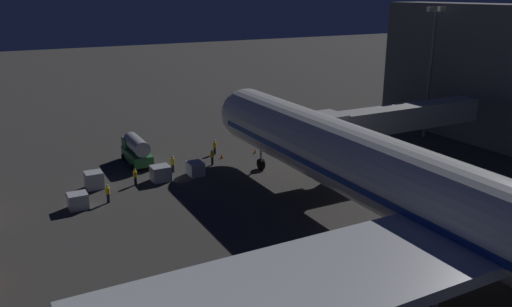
{
  "coord_description": "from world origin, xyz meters",
  "views": [
    {
      "loc": [
        25.23,
        26.33,
        18.52
      ],
      "look_at": [
        3.0,
        -15.55,
        3.5
      ],
      "focal_mm": 35.98,
      "sensor_mm": 36.0,
      "label": 1
    }
  ],
  "objects_px": {
    "baggage_container_spare": "(94,180)",
    "traffic_cone_nose_starboard": "(222,156)",
    "airliner_at_gate": "(494,226)",
    "apron_floodlight_mast": "(431,63)",
    "traffic_cone_nose_port": "(255,151)",
    "ground_crew_near_nose_gear": "(212,156)",
    "ground_crew_by_belt_loader": "(215,146)",
    "baggage_container_mid_row": "(78,201)",
    "fuel_tanker": "(136,149)",
    "baggage_container_near_belt": "(161,173)",
    "baggage_container_far_row": "(195,169)",
    "jet_bridge": "(386,120)",
    "ground_crew_by_tug": "(108,193)",
    "ground_crew_under_port_wing": "(135,176)",
    "ground_crew_marshaller_fwd": "(173,163)"
  },
  "relations": [
    {
      "from": "ground_crew_by_belt_loader",
      "to": "airliner_at_gate",
      "type": "bearing_deg",
      "value": 93.59
    },
    {
      "from": "ground_crew_by_belt_loader",
      "to": "traffic_cone_nose_starboard",
      "type": "bearing_deg",
      "value": 91.87
    },
    {
      "from": "baggage_container_mid_row",
      "to": "ground_crew_near_nose_gear",
      "type": "height_order",
      "value": "ground_crew_near_nose_gear"
    },
    {
      "from": "baggage_container_spare",
      "to": "ground_crew_marshaller_fwd",
      "type": "distance_m",
      "value": 8.45
    },
    {
      "from": "baggage_container_mid_row",
      "to": "ground_crew_by_belt_loader",
      "type": "distance_m",
      "value": 19.42
    },
    {
      "from": "airliner_at_gate",
      "to": "traffic_cone_nose_port",
      "type": "bearing_deg",
      "value": -93.68
    },
    {
      "from": "baggage_container_mid_row",
      "to": "ground_crew_marshaller_fwd",
      "type": "height_order",
      "value": "ground_crew_marshaller_fwd"
    },
    {
      "from": "baggage_container_far_row",
      "to": "fuel_tanker",
      "type": "bearing_deg",
      "value": -56.89
    },
    {
      "from": "baggage_container_near_belt",
      "to": "traffic_cone_nose_port",
      "type": "height_order",
      "value": "baggage_container_near_belt"
    },
    {
      "from": "baggage_container_mid_row",
      "to": "baggage_container_far_row",
      "type": "relative_size",
      "value": 0.92
    },
    {
      "from": "baggage_container_far_row",
      "to": "ground_crew_under_port_wing",
      "type": "relative_size",
      "value": 1.07
    },
    {
      "from": "traffic_cone_nose_starboard",
      "to": "ground_crew_near_nose_gear",
      "type": "bearing_deg",
      "value": 40.94
    },
    {
      "from": "ground_crew_under_port_wing",
      "to": "traffic_cone_nose_starboard",
      "type": "bearing_deg",
      "value": -161.33
    },
    {
      "from": "ground_crew_by_tug",
      "to": "ground_crew_by_belt_loader",
      "type": "bearing_deg",
      "value": -148.35
    },
    {
      "from": "apron_floodlight_mast",
      "to": "baggage_container_far_row",
      "type": "bearing_deg",
      "value": -0.47
    },
    {
      "from": "ground_crew_marshaller_fwd",
      "to": "traffic_cone_nose_port",
      "type": "xyz_separation_m",
      "value": [
        -10.98,
        -1.87,
        -0.72
      ]
    },
    {
      "from": "apron_floodlight_mast",
      "to": "traffic_cone_nose_port",
      "type": "height_order",
      "value": "apron_floodlight_mast"
    },
    {
      "from": "baggage_container_far_row",
      "to": "traffic_cone_nose_port",
      "type": "relative_size",
      "value": 3.35
    },
    {
      "from": "ground_crew_near_nose_gear",
      "to": "ground_crew_marshaller_fwd",
      "type": "distance_m",
      "value": 4.69
    },
    {
      "from": "baggage_container_near_belt",
      "to": "ground_crew_marshaller_fwd",
      "type": "xyz_separation_m",
      "value": [
        -1.96,
        -1.89,
        0.21
      ]
    },
    {
      "from": "baggage_container_far_row",
      "to": "traffic_cone_nose_port",
      "type": "bearing_deg",
      "value": -157.18
    },
    {
      "from": "jet_bridge",
      "to": "apron_floodlight_mast",
      "type": "distance_m",
      "value": 16.15
    },
    {
      "from": "baggage_container_mid_row",
      "to": "ground_crew_by_tug",
      "type": "distance_m",
      "value": 2.67
    },
    {
      "from": "baggage_container_spare",
      "to": "ground_crew_by_belt_loader",
      "type": "distance_m",
      "value": 15.62
    },
    {
      "from": "ground_crew_near_nose_gear",
      "to": "traffic_cone_nose_port",
      "type": "bearing_deg",
      "value": -165.36
    },
    {
      "from": "jet_bridge",
      "to": "ground_crew_near_nose_gear",
      "type": "height_order",
      "value": "jet_bridge"
    },
    {
      "from": "baggage_container_spare",
      "to": "ground_crew_under_port_wing",
      "type": "relative_size",
      "value": 0.97
    },
    {
      "from": "apron_floodlight_mast",
      "to": "fuel_tanker",
      "type": "bearing_deg",
      "value": -10.78
    },
    {
      "from": "ground_crew_under_port_wing",
      "to": "ground_crew_marshaller_fwd",
      "type": "bearing_deg",
      "value": -157.47
    },
    {
      "from": "baggage_container_far_row",
      "to": "airliner_at_gate",
      "type": "bearing_deg",
      "value": 102.93
    },
    {
      "from": "fuel_tanker",
      "to": "baggage_container_near_belt",
      "type": "xyz_separation_m",
      "value": [
        -0.63,
        6.65,
        -0.87
      ]
    },
    {
      "from": "baggage_container_far_row",
      "to": "apron_floodlight_mast",
      "type": "bearing_deg",
      "value": 179.53
    },
    {
      "from": "baggage_container_spare",
      "to": "traffic_cone_nose_starboard",
      "type": "relative_size",
      "value": 3.03
    },
    {
      "from": "apron_floodlight_mast",
      "to": "traffic_cone_nose_port",
      "type": "distance_m",
      "value": 25.5
    },
    {
      "from": "ground_crew_by_belt_loader",
      "to": "baggage_container_mid_row",
      "type": "bearing_deg",
      "value": 27.66
    },
    {
      "from": "ground_crew_by_tug",
      "to": "baggage_container_far_row",
      "type": "bearing_deg",
      "value": -161.74
    },
    {
      "from": "jet_bridge",
      "to": "baggage_container_near_belt",
      "type": "distance_m",
      "value": 24.33
    },
    {
      "from": "baggage_container_far_row",
      "to": "traffic_cone_nose_port",
      "type": "height_order",
      "value": "baggage_container_far_row"
    },
    {
      "from": "airliner_at_gate",
      "to": "traffic_cone_nose_port",
      "type": "distance_m",
      "value": 34.66
    },
    {
      "from": "jet_bridge",
      "to": "baggage_container_mid_row",
      "type": "xyz_separation_m",
      "value": [
        31.29,
        -4.4,
        -4.75
      ]
    },
    {
      "from": "airliner_at_gate",
      "to": "traffic_cone_nose_starboard",
      "type": "relative_size",
      "value": 129.01
    },
    {
      "from": "baggage_container_mid_row",
      "to": "traffic_cone_nose_starboard",
      "type": "relative_size",
      "value": 3.07
    },
    {
      "from": "baggage_container_far_row",
      "to": "ground_crew_near_nose_gear",
      "type": "distance_m",
      "value": 3.64
    },
    {
      "from": "baggage_container_mid_row",
      "to": "ground_crew_under_port_wing",
      "type": "relative_size",
      "value": 0.98
    },
    {
      "from": "baggage_container_far_row",
      "to": "ground_crew_marshaller_fwd",
      "type": "xyz_separation_m",
      "value": [
        1.82,
        -1.99,
        0.29
      ]
    },
    {
      "from": "airliner_at_gate",
      "to": "ground_crew_by_belt_loader",
      "type": "xyz_separation_m",
      "value": [
        2.26,
        -36.08,
        -4.4
      ]
    },
    {
      "from": "traffic_cone_nose_port",
      "to": "baggage_container_mid_row",
      "type": "bearing_deg",
      "value": 18.26
    },
    {
      "from": "baggage_container_mid_row",
      "to": "baggage_container_far_row",
      "type": "xyz_separation_m",
      "value": [
        -12.49,
        -3.29,
        -0.01
      ]
    },
    {
      "from": "fuel_tanker",
      "to": "airliner_at_gate",
      "type": "bearing_deg",
      "value": 107.04
    },
    {
      "from": "jet_bridge",
      "to": "traffic_cone_nose_starboard",
      "type": "relative_size",
      "value": 40.03
    }
  ]
}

